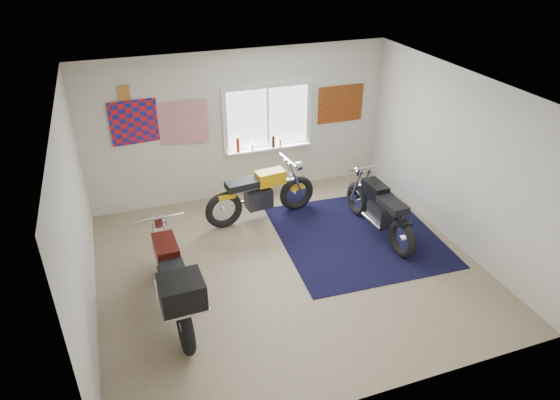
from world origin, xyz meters
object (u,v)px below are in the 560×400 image
object	(u,v)px
black_chrome_bike	(379,210)
maroon_tourer	(173,282)
navy_rug	(357,236)
yellow_triumph	(261,195)

from	to	relation	value
black_chrome_bike	maroon_tourer	distance (m)	3.58
black_chrome_bike	maroon_tourer	bearing A→B (deg)	101.82
navy_rug	black_chrome_bike	size ratio (longest dim) A/B	1.32
navy_rug	yellow_triumph	bearing A→B (deg)	140.37
navy_rug	black_chrome_bike	xyz separation A→B (m)	(0.34, -0.03, 0.43)
black_chrome_bike	yellow_triumph	bearing A→B (deg)	52.79
yellow_triumph	black_chrome_bike	distance (m)	2.01
maroon_tourer	yellow_triumph	bearing A→B (deg)	-43.03
yellow_triumph	black_chrome_bike	world-z (taller)	yellow_triumph
maroon_tourer	navy_rug	bearing A→B (deg)	-74.80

